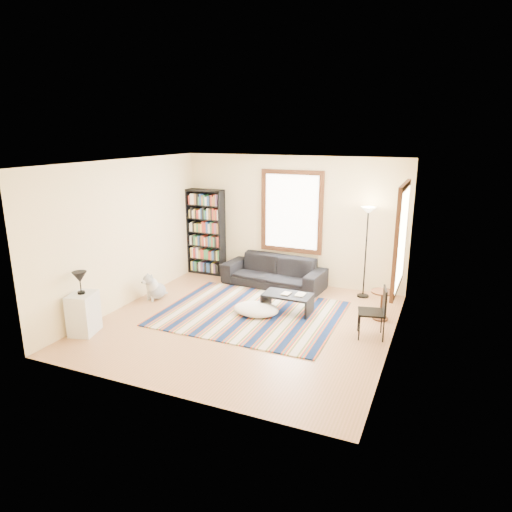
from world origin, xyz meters
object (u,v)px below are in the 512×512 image
at_px(side_table, 381,305).
at_px(dog, 156,286).
at_px(sofa, 274,272).
at_px(folding_chair, 371,312).
at_px(bookshelf, 206,232).
at_px(white_cabinet, 84,313).
at_px(floor_lamp, 366,253).
at_px(coffee_table, 287,303).
at_px(floor_cushion, 256,309).

xyz_separation_m(side_table, dog, (-4.34, -0.72, 0.00)).
relative_size(sofa, folding_chair, 2.58).
relative_size(bookshelf, white_cabinet, 2.86).
xyz_separation_m(side_table, folding_chair, (-0.05, -0.81, 0.16)).
bearing_deg(dog, floor_lamp, 42.83).
bearing_deg(white_cabinet, coffee_table, 22.71).
xyz_separation_m(bookshelf, floor_cushion, (2.11, -1.92, -0.89)).
relative_size(coffee_table, side_table, 1.67).
bearing_deg(coffee_table, floor_cushion, -145.13).
distance_m(bookshelf, dog, 2.08).
bearing_deg(dog, floor_cushion, 18.61).
bearing_deg(white_cabinet, sofa, 44.48).
height_order(coffee_table, side_table, side_table).
distance_m(floor_lamp, white_cabinet, 5.41).
xyz_separation_m(coffee_table, folding_chair, (1.61, -0.46, 0.25)).
height_order(sofa, coffee_table, sofa).
height_order(bookshelf, folding_chair, bookshelf).
distance_m(bookshelf, folding_chair, 4.71).
relative_size(sofa, side_table, 4.11).
bearing_deg(dog, folding_chair, 16.77).
relative_size(bookshelf, folding_chair, 2.33).
relative_size(floor_cushion, folding_chair, 1.00).
bearing_deg(side_table, coffee_table, -168.10).
bearing_deg(coffee_table, dog, -172.23).
xyz_separation_m(sofa, dog, (-1.90, -1.67, -0.05)).
distance_m(side_table, dog, 4.40).
bearing_deg(floor_cushion, dog, -179.39).
relative_size(folding_chair, dog, 1.57).
xyz_separation_m(bookshelf, white_cabinet, (-0.24, -3.78, -0.65)).
bearing_deg(sofa, side_table, -15.96).
xyz_separation_m(bookshelf, folding_chair, (4.21, -2.04, -0.57)).
xyz_separation_m(floor_cushion, dog, (-2.19, -0.02, 0.17)).
xyz_separation_m(white_cabinet, dog, (0.16, 1.84, -0.08)).
height_order(sofa, folding_chair, folding_chair).
height_order(coffee_table, floor_cushion, coffee_table).
bearing_deg(folding_chair, sofa, 130.61).
relative_size(sofa, white_cabinet, 3.17).
relative_size(sofa, bookshelf, 1.11).
distance_m(bookshelf, side_table, 4.50).
bearing_deg(floor_cushion, white_cabinet, -141.56).
distance_m(sofa, dog, 2.53).
height_order(sofa, floor_cushion, sofa).
bearing_deg(floor_cushion, coffee_table, 34.87).
bearing_deg(floor_lamp, sofa, -177.04).
bearing_deg(coffee_table, bookshelf, 148.74).
xyz_separation_m(sofa, side_table, (2.44, -0.96, -0.05)).
xyz_separation_m(floor_cushion, side_table, (2.15, 0.69, 0.16)).
bearing_deg(floor_cushion, side_table, 17.82).
height_order(coffee_table, folding_chair, folding_chair).
bearing_deg(folding_chair, dog, 165.82).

